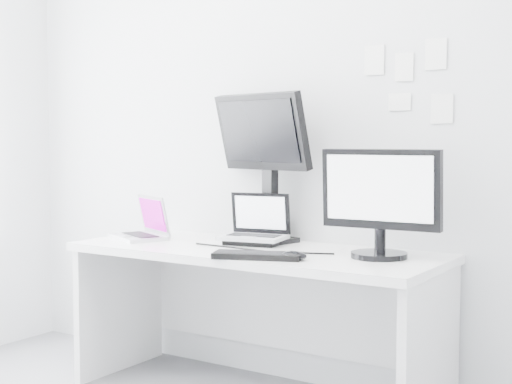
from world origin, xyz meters
The scene contains 14 objects.
back_wall centered at (0.00, 1.60, 1.35)m, with size 3.60×3.60×0.00m, color silver.
desk centered at (0.00, 1.25, 0.36)m, with size 1.80×0.70×0.73m, color white.
macbook centered at (-0.69, 1.20, 0.85)m, with size 0.31×0.23×0.23m, color silver.
speaker centered at (-0.14, 1.53, 0.81)m, with size 0.08×0.08×0.16m, color black.
dell_laptop centered at (-0.08, 1.35, 0.86)m, with size 0.31×0.24×0.26m, color #B0B3B7.
rear_monitor centered at (-0.08, 1.48, 1.11)m, with size 0.56×0.20×0.77m, color black.
samsung_monitor centered at (0.61, 1.30, 0.98)m, with size 0.54×0.25×0.49m, color black.
keyboard centered at (0.18, 1.00, 0.74)m, with size 0.38×0.14×0.03m, color black.
mouse centered at (0.33, 1.05, 0.75)m, with size 0.12×0.08×0.04m, color black.
wall_note_0 centered at (0.45, 1.59, 1.62)m, with size 0.10×0.00×0.14m, color white.
wall_note_1 centered at (0.60, 1.59, 1.58)m, with size 0.09×0.00×0.13m, color white.
wall_note_2 centered at (0.75, 1.59, 1.63)m, with size 0.10×0.00×0.14m, color white.
wall_note_3 centered at (0.58, 1.59, 1.42)m, with size 0.11×0.00×0.08m, color white.
wall_note_4 centered at (0.78, 1.59, 1.38)m, with size 0.10×0.00×0.13m, color white.
Camera 1 is at (1.92, -1.69, 1.24)m, focal length 52.35 mm.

